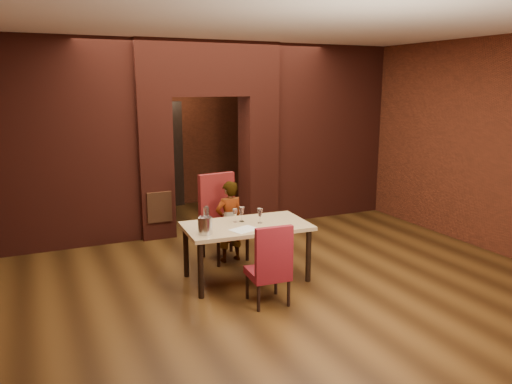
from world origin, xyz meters
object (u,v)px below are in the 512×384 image
Objects in this scene: water_bottle at (206,217)px; potted_plant at (272,233)px; chair_far at (225,218)px; wine_glass_a at (235,216)px; dining_table at (246,252)px; wine_bucket at (205,226)px; chair_near at (268,263)px; wine_glass_c at (260,216)px; person_seated at (229,221)px; wine_glass_b at (242,214)px.

water_bottle reaches higher than potted_plant.
chair_far is 6.86× the size of wine_glass_a.
wine_glass_a reaches higher than dining_table.
dining_table is at bearing -130.30° from potted_plant.
potted_plant is at bearing 39.54° from wine_bucket.
potted_plant is at bearing 7.44° from chair_far.
chair_far reaches higher than chair_near.
chair_near is 2.12m from potted_plant.
dining_table is 1.64× the size of chair_near.
chair_far is at bearing -89.62° from chair_near.
chair_near is 5.03× the size of wine_glass_c.
potted_plant is (0.92, 1.08, -0.16)m from dining_table.
dining_table is 0.50m from wine_glass_c.
wine_bucket is at bearing -112.73° from water_bottle.
person_seated reaches higher than wine_glass_a.
dining_table is 8.81× the size of wine_glass_a.
chair_far is 0.73m from wine_glass_a.
wine_glass_c is 0.45× the size of potted_plant.
person_seated is (0.03, -0.10, -0.03)m from chair_far.
wine_glass_b is (0.07, 0.92, 0.36)m from chair_near.
chair_far is 1.27× the size of chair_near.
chair_near reaches higher than dining_table.
wine_glass_b is at bearing 78.39° from person_seated.
person_seated is at bearing -91.01° from chair_near.
chair_far is 2.91× the size of potted_plant.
wine_glass_b is 0.46× the size of potted_plant.
wine_glass_c reaches higher than wine_glass_a.
wine_bucket is 0.26m from water_bottle.
chair_near is 0.98m from wine_glass_b.
wine_glass_c is (0.18, -0.02, 0.47)m from dining_table.
dining_table is 0.78m from chair_near.
chair_far reaches higher than person_seated.
wine_bucket is (-0.67, -0.92, 0.26)m from person_seated.
potted_plant is at bearing 45.43° from wine_glass_b.
wine_glass_b is at bearing 94.21° from dining_table.
person_seated is 6.10× the size of wine_glass_c.
wine_bucket is (-0.62, -0.33, 0.01)m from wine_glass_b.
dining_table is 8.23× the size of wine_glass_c.
wine_glass_a is at bearing 32.53° from wine_bucket.
chair_far reaches higher than wine_bucket.
potted_plant is (0.86, 0.35, -0.38)m from person_seated.
chair_far is 1.23m from wine_bucket.
water_bottle reaches higher than chair_near.
wine_glass_b reaches higher than dining_table.
water_bottle is at bearing -169.52° from wine_glass_b.
chair_far is at bearing 100.40° from wine_glass_c.
chair_near is at bearing -101.29° from chair_far.
chair_far is (0.03, 0.84, 0.24)m from dining_table.
person_seated is at bearing 99.50° from wine_glass_c.
chair_far is 6.28× the size of wine_glass_b.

